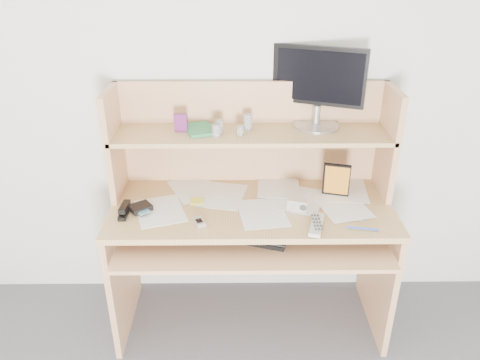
{
  "coord_description": "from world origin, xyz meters",
  "views": [
    {
      "loc": [
        -0.08,
        -0.54,
        1.92
      ],
      "look_at": [
        -0.06,
        1.43,
        0.92
      ],
      "focal_mm": 35.0,
      "sensor_mm": 36.0,
      "label": 1
    }
  ],
  "objects_px": {
    "keyboard": "(245,233)",
    "game_case": "(336,180)",
    "tv_remote": "(317,225)",
    "monitor": "(318,85)",
    "desk": "(251,207)"
  },
  "relations": [
    {
      "from": "tv_remote",
      "to": "monitor",
      "type": "bearing_deg",
      "value": 100.02
    },
    {
      "from": "tv_remote",
      "to": "monitor",
      "type": "relative_size",
      "value": 0.44
    },
    {
      "from": "desk",
      "to": "keyboard",
      "type": "height_order",
      "value": "desk"
    },
    {
      "from": "keyboard",
      "to": "tv_remote",
      "type": "relative_size",
      "value": 2.32
    },
    {
      "from": "keyboard",
      "to": "game_case",
      "type": "relative_size",
      "value": 2.35
    },
    {
      "from": "tv_remote",
      "to": "game_case",
      "type": "distance_m",
      "value": 0.33
    },
    {
      "from": "desk",
      "to": "keyboard",
      "type": "bearing_deg",
      "value": -100.32
    },
    {
      "from": "tv_remote",
      "to": "desk",
      "type": "bearing_deg",
      "value": 150.38
    },
    {
      "from": "keyboard",
      "to": "monitor",
      "type": "bearing_deg",
      "value": 63.12
    },
    {
      "from": "tv_remote",
      "to": "monitor",
      "type": "distance_m",
      "value": 0.7
    },
    {
      "from": "keyboard",
      "to": "tv_remote",
      "type": "distance_m",
      "value": 0.35
    },
    {
      "from": "tv_remote",
      "to": "monitor",
      "type": "height_order",
      "value": "monitor"
    },
    {
      "from": "desk",
      "to": "tv_remote",
      "type": "bearing_deg",
      "value": -44.71
    },
    {
      "from": "keyboard",
      "to": "monitor",
      "type": "relative_size",
      "value": 1.01
    },
    {
      "from": "desk",
      "to": "monitor",
      "type": "distance_m",
      "value": 0.7
    }
  ]
}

